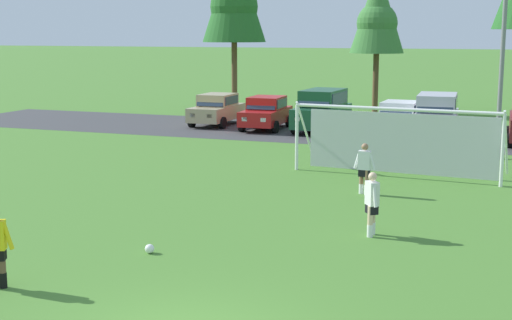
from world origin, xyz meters
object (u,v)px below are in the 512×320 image
Objects in this scene: soccer_goal at (399,139)px; parked_car_slot_center at (400,119)px; parked_car_slot_left at (266,113)px; street_lamp at (507,64)px; soccer_ball at (150,249)px; player_striker_near at (372,204)px; player_defender_far at (364,169)px; parked_car_slot_center_left at (322,110)px; parked_car_slot_far_left at (217,109)px; parked_car_slot_center_right at (437,116)px.

soccer_goal is 1.78× the size of parked_car_slot_center.
street_lamp is at bearing -24.07° from parked_car_slot_left.
soccer_ball is at bearing -113.75° from street_lamp.
player_striker_near is (4.55, 3.28, 0.71)m from soccer_ball.
player_striker_near is 1.00× the size of player_defender_far.
player_striker_near is 19.69m from parked_car_slot_center_left.
street_lamp is (3.40, 4.64, 2.53)m from soccer_goal.
soccer_goal is 11.62m from parked_car_slot_center_left.
street_lamp is (4.97, -5.04, 2.94)m from parked_car_slot_center.
soccer_goal reaches higher than parked_car_slot_far_left.
parked_car_slot_far_left is at bearing 174.00° from parked_car_slot_center_right.
player_defender_far is 0.22× the size of street_lamp.
parked_car_slot_center_right is at bearing -3.77° from parked_car_slot_left.
soccer_ball is 22.31m from parked_car_slot_left.
player_defender_far is at bearing -114.59° from street_lamp.
parked_car_slot_left is (-9.37, 18.49, 0.05)m from player_striker_near.
parked_car_slot_center_left is at bearing 108.83° from player_striker_near.
parked_car_slot_left reaches higher than soccer_ball.
parked_car_slot_center is at bearing 172.08° from parked_car_slot_center_right.
parked_car_slot_far_left is (-11.31, 14.48, 0.05)m from player_defender_far.
soccer_goal is 4.60× the size of player_defender_far.
parked_car_slot_center is (4.05, -0.48, -0.24)m from parked_car_slot_center_left.
street_lamp is at bearing 53.80° from soccer_goal.
parked_car_slot_center_right is (0.23, 9.44, -0.18)m from soccer_goal.
soccer_goal reaches higher than parked_car_slot_center.
soccer_ball is 0.05× the size of parked_car_slot_left.
street_lamp reaches higher than parked_car_slot_far_left.
parked_car_slot_center_right is (8.87, -0.58, 0.24)m from parked_car_slot_left.
soccer_goal is 15.90m from parked_car_slot_far_left.
parked_car_slot_center_right is at bearing 87.03° from player_defender_far.
street_lamp is at bearing -56.52° from parked_car_slot_center_right.
soccer_ball is at bearing -144.21° from player_striker_near.
parked_car_slot_left is (3.12, -0.68, 0.00)m from parked_car_slot_far_left.
soccer_ball is at bearing -95.97° from parked_car_slot_center.
soccer_goal is 1.77× the size of parked_car_slot_left.
player_striker_near is at bearing -75.78° from player_defender_far.
parked_car_slot_center reaches higher than player_striker_near.
player_defender_far is 0.39× the size of parked_car_slot_center.
player_defender_far reaches higher than soccer_ball.
parked_car_slot_left is at bearing -12.22° from parked_car_slot_far_left.
soccer_goal is 9.44m from parked_car_slot_center_right.
parked_car_slot_center_right is at bearing 88.61° from soccer_goal.
player_striker_near is 17.92m from parked_car_slot_center_right.
soccer_goal is (3.82, 11.75, 1.18)m from soccer_ball.
soccer_ball is 0.03× the size of street_lamp.
parked_car_slot_far_left is 10.24m from parked_car_slot_center.
parked_car_slot_center_left reaches higher than soccer_ball.
parked_car_slot_center_right reaches higher than parked_car_slot_far_left.
soccer_ball is 8.68m from player_defender_far.
parked_car_slot_far_left is at bearing 175.06° from parked_car_slot_center_left.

